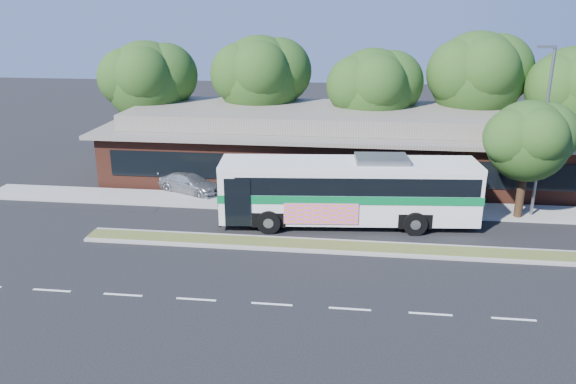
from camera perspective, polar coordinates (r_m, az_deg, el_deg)
name	(u,v)px	position (r m, az deg, el deg)	size (l,w,h in m)	color
ground	(352,254)	(26.33, 6.49, -6.27)	(120.00, 120.00, 0.00)	black
median_strip	(352,247)	(26.84, 6.52, -5.59)	(26.00, 1.10, 0.15)	#444D20
sidewalk	(353,206)	(32.23, 6.66, -1.42)	(44.00, 2.60, 0.12)	gray
parking_lot	(84,177)	(39.92, -20.06, 1.40)	(14.00, 12.00, 0.01)	black
plaza_building	(356,144)	(37.96, 6.89, 4.89)	(33.20, 11.20, 4.45)	#502419
lamp_post	(543,128)	(32.01, 24.46, 5.91)	(0.93, 0.18, 9.07)	slate
tree_bg_a	(153,80)	(41.99, -13.57, 11.02)	(6.47, 5.80, 8.63)	black
tree_bg_b	(266,76)	(40.88, -2.28, 11.70)	(6.69, 6.00, 9.00)	black
tree_bg_c	(379,88)	(39.46, 9.19, 10.43)	(6.24, 5.60, 8.26)	black
tree_bg_d	(483,75)	(41.22, 19.22, 11.15)	(6.91, 6.20, 9.37)	black
transit_bus	(349,187)	(29.08, 6.25, 0.54)	(13.39, 4.07, 3.71)	silver
sedan	(190,183)	(34.82, -9.90, 0.91)	(1.74, 4.27, 1.24)	#A1A4A8
sidewalk_tree	(534,139)	(31.80, 23.68, 4.94)	(4.71, 4.22, 6.39)	black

